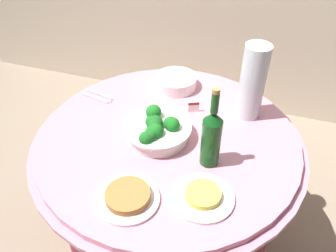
{
  "coord_description": "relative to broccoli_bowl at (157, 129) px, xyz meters",
  "views": [
    {
      "loc": [
        0.34,
        -1.04,
        1.7
      ],
      "look_at": [
        0.0,
        0.0,
        0.79
      ],
      "focal_mm": 36.82,
      "sensor_mm": 36.0,
      "label": 1
    }
  ],
  "objects": [
    {
      "name": "label_placard_front",
      "position": [
        0.09,
        0.22,
        -0.02
      ],
      "size": [
        0.05,
        0.03,
        0.05
      ],
      "color": "white",
      "rests_on": "buffet_table"
    },
    {
      "name": "wine_bottle",
      "position": [
        0.23,
        -0.07,
        0.08
      ],
      "size": [
        0.07,
        0.07,
        0.34
      ],
      "color": "#114819",
      "rests_on": "buffet_table"
    },
    {
      "name": "ground_plane",
      "position": [
        0.04,
        0.03,
        -0.79
      ],
      "size": [
        6.0,
        6.0,
        0.0
      ],
      "primitive_type": "plane",
      "color": "gray"
    },
    {
      "name": "serving_tongs",
      "position": [
        -0.37,
        0.19,
        -0.04
      ],
      "size": [
        0.17,
        0.08,
        0.01
      ],
      "color": "silver",
      "rests_on": "buffet_table"
    },
    {
      "name": "food_plate_peanuts",
      "position": [
        0.01,
        -0.34,
        -0.03
      ],
      "size": [
        0.22,
        0.22,
        0.04
      ],
      "color": "white",
      "rests_on": "buffet_table"
    },
    {
      "name": "buffet_table",
      "position": [
        0.04,
        0.03,
        -0.41
      ],
      "size": [
        1.16,
        1.16,
        0.74
      ],
      "color": "maroon",
      "rests_on": "ground_plane"
    },
    {
      "name": "decorative_fruit_vase",
      "position": [
        0.33,
        0.28,
        0.11
      ],
      "size": [
        0.11,
        0.11,
        0.34
      ],
      "color": "silver",
      "rests_on": "buffet_table"
    },
    {
      "name": "food_plate_fried_egg",
      "position": [
        0.25,
        -0.25,
        -0.03
      ],
      "size": [
        0.22,
        0.22,
        0.03
      ],
      "color": "white",
      "rests_on": "buffet_table"
    },
    {
      "name": "broccoli_bowl",
      "position": [
        0.0,
        0.0,
        0.0
      ],
      "size": [
        0.28,
        0.28,
        0.12
      ],
      "color": "white",
      "rests_on": "buffet_table"
    },
    {
      "name": "plate_stack",
      "position": [
        -0.04,
        0.4,
        -0.02
      ],
      "size": [
        0.21,
        0.21,
        0.06
      ],
      "color": "white",
      "rests_on": "buffet_table"
    }
  ]
}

